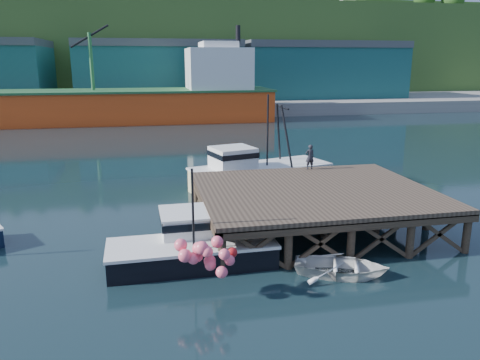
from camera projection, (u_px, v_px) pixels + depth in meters
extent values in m
plane|color=black|center=(211.00, 234.00, 23.98)|extent=(300.00, 300.00, 0.00)
cube|color=brown|center=(314.00, 191.00, 24.56)|extent=(12.00, 10.00, 0.25)
cube|color=#473828|center=(354.00, 226.00, 20.01)|extent=(12.00, 0.30, 0.35)
cylinder|color=#473828|center=(222.00, 256.00, 19.28)|extent=(0.36, 0.36, 2.60)
cylinder|color=#473828|center=(466.00, 236.00, 21.49)|extent=(0.36, 0.36, 2.60)
cylinder|color=#473828|center=(197.00, 195.00, 28.21)|extent=(0.36, 0.36, 2.60)
cylinder|color=#473828|center=(371.00, 185.00, 30.42)|extent=(0.36, 0.36, 2.60)
cube|color=gray|center=(160.00, 102.00, 90.22)|extent=(160.00, 40.00, 2.00)
cube|color=#1A5755|center=(160.00, 74.00, 84.11)|extent=(28.00, 16.00, 9.00)
cube|color=#1A5755|center=(317.00, 73.00, 89.93)|extent=(30.00, 16.00, 9.00)
cube|color=#F14D16|center=(80.00, 108.00, 66.70)|extent=(55.00, 9.50, 4.40)
cube|color=#26592D|center=(79.00, 91.00, 66.14)|extent=(55.50, 10.00, 0.30)
cube|color=silver|center=(218.00, 69.00, 69.27)|extent=(9.00, 9.00, 6.00)
cube|color=silver|center=(218.00, 46.00, 68.46)|extent=(5.00, 7.00, 1.20)
cylinder|color=black|center=(238.00, 34.00, 68.62)|extent=(0.70, 0.70, 2.50)
cube|color=#2D511E|center=(154.00, 52.00, 116.24)|extent=(220.00, 50.00, 22.00)
cube|color=black|center=(192.00, 255.00, 20.22)|extent=(7.13, 2.76, 0.98)
cube|color=silver|center=(192.00, 244.00, 20.09)|extent=(7.27, 2.82, 0.13)
cube|color=silver|center=(188.00, 224.00, 21.18)|extent=(2.40, 2.40, 0.98)
cube|color=black|center=(188.00, 219.00, 21.13)|extent=(2.53, 2.53, 0.33)
cylinder|color=black|center=(193.00, 210.00, 19.00)|extent=(0.10, 0.10, 3.48)
sphere|color=#FF5D78|center=(194.00, 270.00, 17.11)|extent=(0.46, 0.46, 0.46)
sphere|color=#FF5D78|center=(219.00, 260.00, 17.45)|extent=(0.46, 0.46, 0.46)
sphere|color=red|center=(209.00, 261.00, 16.79)|extent=(0.46, 0.46, 0.46)
cube|color=beige|center=(261.00, 178.00, 32.33)|extent=(10.04, 5.72, 1.56)
cube|color=silver|center=(261.00, 166.00, 32.12)|extent=(10.26, 5.94, 0.13)
cube|color=silver|center=(230.00, 157.00, 31.52)|extent=(3.15, 3.03, 1.56)
cube|color=black|center=(230.00, 152.00, 31.44)|extent=(3.26, 3.14, 0.35)
cylinder|color=black|center=(268.00, 133.00, 31.64)|extent=(0.12, 0.12, 5.19)
imported|color=silver|center=(341.00, 266.00, 19.27)|extent=(4.60, 4.00, 0.80)
imported|color=black|center=(310.00, 157.00, 28.77)|extent=(0.58, 0.39, 1.54)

